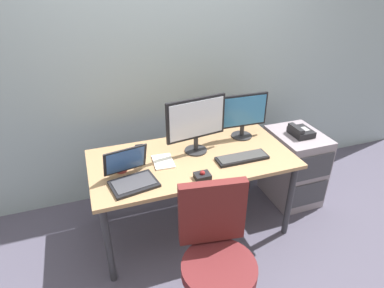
{
  "coord_description": "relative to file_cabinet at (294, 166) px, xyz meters",
  "views": [
    {
      "loc": [
        -0.72,
        -2.05,
        2.03
      ],
      "look_at": [
        0.0,
        0.0,
        0.83
      ],
      "focal_mm": 30.41,
      "sensor_mm": 36.0,
      "label": 1
    }
  ],
  "objects": [
    {
      "name": "ground_plane",
      "position": [
        -1.06,
        -0.08,
        -0.35
      ],
      "size": [
        8.0,
        8.0,
        0.0
      ],
      "primitive_type": "plane",
      "color": "#4A4656"
    },
    {
      "name": "back_wall",
      "position": [
        -1.06,
        0.66,
        1.05
      ],
      "size": [
        6.0,
        0.1,
        2.8
      ],
      "primitive_type": "cube",
      "color": "#8D9EA3",
      "rests_on": "ground"
    },
    {
      "name": "desk",
      "position": [
        -1.06,
        -0.08,
        0.29
      ],
      "size": [
        1.58,
        0.79,
        0.71
      ],
      "color": "#9F7A52",
      "rests_on": "ground"
    },
    {
      "name": "file_cabinet",
      "position": [
        0.0,
        0.0,
        0.0
      ],
      "size": [
        0.42,
        0.53,
        0.69
      ],
      "color": "gray",
      "rests_on": "ground"
    },
    {
      "name": "desk_phone",
      "position": [
        -0.01,
        -0.02,
        0.38
      ],
      "size": [
        0.17,
        0.2,
        0.09
      ],
      "color": "black",
      "rests_on": "file_cabinet"
    },
    {
      "name": "office_chair",
      "position": [
        -1.19,
        -0.92,
        0.1
      ],
      "size": [
        0.52,
        0.52,
        0.97
      ],
      "color": "black",
      "rests_on": "ground"
    },
    {
      "name": "monitor_main",
      "position": [
        -0.99,
        -0.0,
        0.62
      ],
      "size": [
        0.5,
        0.18,
        0.45
      ],
      "color": "#262628",
      "rests_on": "desk"
    },
    {
      "name": "monitor_side",
      "position": [
        -0.53,
        0.11,
        0.58
      ],
      "size": [
        0.42,
        0.18,
        0.39
      ],
      "color": "#262628",
      "rests_on": "desk"
    },
    {
      "name": "keyboard",
      "position": [
        -0.7,
        -0.24,
        0.38
      ],
      "size": [
        0.41,
        0.14,
        0.03
      ],
      "color": "black",
      "rests_on": "desk"
    },
    {
      "name": "laptop",
      "position": [
        -1.56,
        -0.25,
        0.42
      ],
      "size": [
        0.36,
        0.34,
        0.23
      ],
      "color": "black",
      "rests_on": "desk"
    },
    {
      "name": "trackball_mouse",
      "position": [
        -1.08,
        -0.38,
        0.39
      ],
      "size": [
        0.11,
        0.09,
        0.07
      ],
      "color": "black",
      "rests_on": "desk"
    },
    {
      "name": "coffee_mug",
      "position": [
        -1.6,
        -0.09,
        0.41
      ],
      "size": [
        0.09,
        0.08,
        0.1
      ],
      "color": "maroon",
      "rests_on": "desk"
    },
    {
      "name": "paper_notepad",
      "position": [
        -1.29,
        -0.08,
        0.37
      ],
      "size": [
        0.16,
        0.22,
        0.01
      ],
      "primitive_type": "cube",
      "rotation": [
        0.0,
        0.0,
        -0.06
      ],
      "color": "white",
      "rests_on": "desk"
    },
    {
      "name": "cell_phone",
      "position": [
        -1.41,
        0.18,
        0.37
      ],
      "size": [
        0.08,
        0.15,
        0.01
      ],
      "primitive_type": "cube",
      "rotation": [
        0.0,
        0.0,
        -0.06
      ],
      "color": "black",
      "rests_on": "desk"
    }
  ]
}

